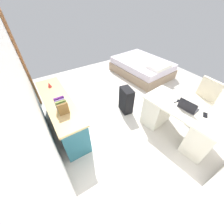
# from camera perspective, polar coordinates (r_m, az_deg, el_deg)

# --- Properties ---
(ground_plane) EXTENTS (5.58, 5.58, 0.00)m
(ground_plane) POSITION_cam_1_polar(r_m,az_deg,el_deg) (3.83, 9.71, 4.17)
(ground_plane) COLOR beige
(wall_back) EXTENTS (4.58, 0.10, 2.88)m
(wall_back) POSITION_cam_1_polar(r_m,az_deg,el_deg) (2.34, -33.94, 12.40)
(wall_back) COLOR white
(wall_back) RESTS_ON ground_plane
(door_wooden) EXTENTS (0.88, 0.05, 2.04)m
(door_wooden) POSITION_cam_1_polar(r_m,az_deg,el_deg) (4.11, -33.07, 17.37)
(door_wooden) COLOR brown
(door_wooden) RESTS_ON ground_plane
(desk) EXTENTS (1.51, 0.83, 0.73)m
(desk) POSITION_cam_1_polar(r_m,az_deg,el_deg) (3.02, 25.73, -3.31)
(desk) COLOR silver
(desk) RESTS_ON ground_plane
(office_chair) EXTENTS (0.52, 0.52, 0.94)m
(office_chair) POSITION_cam_1_polar(r_m,az_deg,el_deg) (3.65, 32.33, 3.33)
(office_chair) COLOR black
(office_chair) RESTS_ON ground_plane
(credenza) EXTENTS (1.80, 0.48, 0.76)m
(credenza) POSITION_cam_1_polar(r_m,az_deg,el_deg) (3.04, -19.85, -0.93)
(credenza) COLOR #235B6B
(credenza) RESTS_ON ground_plane
(bed) EXTENTS (2.01, 1.56, 0.58)m
(bed) POSITION_cam_1_polar(r_m,az_deg,el_deg) (5.12, 12.25, 17.61)
(bed) COLOR gray
(bed) RESTS_ON ground_plane
(suitcase_black) EXTENTS (0.39, 0.27, 0.63)m
(suitcase_black) POSITION_cam_1_polar(r_m,az_deg,el_deg) (3.33, 5.87, 4.86)
(suitcase_black) COLOR black
(suitcase_black) RESTS_ON ground_plane
(laptop) EXTENTS (0.34, 0.26, 0.21)m
(laptop) POSITION_cam_1_polar(r_m,az_deg,el_deg) (2.76, 28.84, 1.78)
(laptop) COLOR #333338
(laptop) RESTS_ON desk
(computer_mouse) EXTENTS (0.07, 0.11, 0.03)m
(computer_mouse) POSITION_cam_1_polar(r_m,az_deg,el_deg) (2.88, 24.66, 4.28)
(computer_mouse) COLOR white
(computer_mouse) RESTS_ON desk
(cell_phone_near_laptop) EXTENTS (0.13, 0.15, 0.01)m
(cell_phone_near_laptop) POSITION_cam_1_polar(r_m,az_deg,el_deg) (2.82, 34.14, -1.05)
(cell_phone_near_laptop) COLOR black
(cell_phone_near_laptop) RESTS_ON desk
(cell_phone_by_mouse) EXTENTS (0.11, 0.15, 0.01)m
(cell_phone_by_mouse) POSITION_cam_1_polar(r_m,az_deg,el_deg) (2.90, 25.11, 4.16)
(cell_phone_by_mouse) COLOR black
(cell_phone_by_mouse) RESTS_ON desk
(book_row) EXTENTS (0.20, 0.17, 0.24)m
(book_row) POSITION_cam_1_polar(r_m,az_deg,el_deg) (2.45, -20.00, 2.24)
(book_row) COLOR brown
(book_row) RESTS_ON credenza
(figurine_small) EXTENTS (0.08, 0.08, 0.11)m
(figurine_small) POSITION_cam_1_polar(r_m,az_deg,el_deg) (3.22, -24.50, 10.20)
(figurine_small) COLOR red
(figurine_small) RESTS_ON credenza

